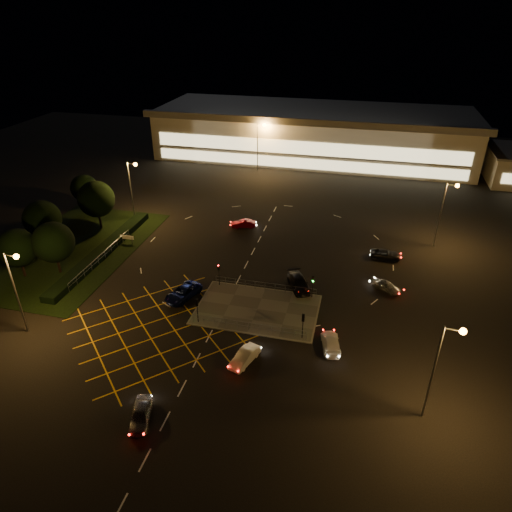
% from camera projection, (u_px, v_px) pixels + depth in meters
% --- Properties ---
extents(ground, '(180.00, 180.00, 0.00)m').
position_uv_depth(ground, '(245.00, 298.00, 56.56)').
color(ground, black).
rests_on(ground, ground).
extents(pedestrian_island, '(14.00, 9.00, 0.12)m').
position_uv_depth(pedestrian_island, '(257.00, 309.00, 54.42)').
color(pedestrian_island, '#4C4944').
rests_on(pedestrian_island, ground).
extents(grass_verge, '(18.00, 30.00, 0.08)m').
position_uv_depth(grass_verge, '(73.00, 250.00, 67.41)').
color(grass_verge, black).
rests_on(grass_verge, ground).
extents(hedge, '(2.00, 26.00, 1.00)m').
position_uv_depth(hedge, '(103.00, 251.00, 66.15)').
color(hedge, black).
rests_on(hedge, ground).
extents(supermarket, '(72.00, 26.50, 10.50)m').
position_uv_depth(supermarket, '(313.00, 133.00, 106.45)').
color(supermarket, beige).
rests_on(supermarket, ground).
extents(streetlight_sw, '(1.78, 0.56, 10.03)m').
position_uv_depth(streetlight_sw, '(16.00, 282.00, 47.64)').
color(streetlight_sw, slate).
rests_on(streetlight_sw, ground).
extents(streetlight_se, '(1.78, 0.56, 10.03)m').
position_uv_depth(streetlight_se, '(442.00, 360.00, 37.27)').
color(streetlight_se, slate).
rests_on(streetlight_se, ground).
extents(streetlight_nw, '(1.78, 0.56, 10.03)m').
position_uv_depth(streetlight_nw, '(132.00, 183.00, 73.47)').
color(streetlight_nw, slate).
rests_on(streetlight_nw, ground).
extents(streetlight_ne, '(1.78, 0.56, 10.03)m').
position_uv_depth(streetlight_ne, '(445.00, 206.00, 65.25)').
color(streetlight_ne, slate).
rests_on(streetlight_ne, ground).
extents(streetlight_far_left, '(1.78, 0.56, 10.03)m').
position_uv_depth(streetlight_far_left, '(260.00, 140.00, 95.99)').
color(streetlight_far_left, slate).
rests_on(streetlight_far_left, ground).
extents(streetlight_far_right, '(1.78, 0.56, 10.03)m').
position_uv_depth(streetlight_far_right, '(460.00, 151.00, 89.42)').
color(streetlight_far_right, slate).
rests_on(streetlight_far_right, ground).
extents(signal_sw, '(0.28, 0.30, 3.15)m').
position_uv_depth(signal_sw, '(197.00, 306.00, 51.15)').
color(signal_sw, black).
rests_on(signal_sw, pedestrian_island).
extents(signal_se, '(0.28, 0.30, 3.15)m').
position_uv_depth(signal_se, '(303.00, 321.00, 48.67)').
color(signal_se, black).
rests_on(signal_se, pedestrian_island).
extents(signal_nw, '(0.28, 0.30, 3.15)m').
position_uv_depth(signal_nw, '(219.00, 270.00, 57.92)').
color(signal_nw, black).
rests_on(signal_nw, pedestrian_island).
extents(signal_ne, '(0.28, 0.30, 3.15)m').
position_uv_depth(signal_ne, '(313.00, 282.00, 55.44)').
color(signal_ne, black).
rests_on(signal_ne, pedestrian_island).
extents(tree_a, '(5.04, 5.04, 6.86)m').
position_uv_depth(tree_a, '(17.00, 248.00, 58.94)').
color(tree_a, black).
rests_on(tree_a, ground).
extents(tree_b, '(5.40, 5.40, 7.35)m').
position_uv_depth(tree_b, '(42.00, 219.00, 65.98)').
color(tree_b, black).
rests_on(tree_b, ground).
extents(tree_c, '(5.76, 5.76, 7.84)m').
position_uv_depth(tree_c, '(96.00, 199.00, 71.78)').
color(tree_c, black).
rests_on(tree_c, ground).
extents(tree_d, '(4.68, 4.68, 6.37)m').
position_uv_depth(tree_d, '(84.00, 188.00, 78.56)').
color(tree_d, black).
rests_on(tree_d, ground).
extents(tree_e, '(5.40, 5.40, 7.35)m').
position_uv_depth(tree_e, '(53.00, 242.00, 59.66)').
color(tree_e, black).
rests_on(tree_e, ground).
extents(car_near_silver, '(2.81, 4.51, 1.43)m').
position_uv_depth(car_near_silver, '(141.00, 414.00, 39.79)').
color(car_near_silver, '#9C9DA3').
rests_on(car_near_silver, ground).
extents(car_queue_white, '(2.66, 4.32, 1.34)m').
position_uv_depth(car_queue_white, '(245.00, 357.00, 46.26)').
color(car_queue_white, white).
rests_on(car_queue_white, ground).
extents(car_left_blue, '(3.96, 5.71, 1.45)m').
position_uv_depth(car_left_blue, '(183.00, 293.00, 56.36)').
color(car_left_blue, '#0C1449').
rests_on(car_left_blue, ground).
extents(car_far_dkgrey, '(4.12, 5.57, 1.50)m').
position_uv_depth(car_far_dkgrey, '(299.00, 283.00, 58.30)').
color(car_far_dkgrey, black).
rests_on(car_far_dkgrey, ground).
extents(car_right_silver, '(3.81, 3.09, 1.22)m').
position_uv_depth(car_right_silver, '(386.00, 286.00, 57.89)').
color(car_right_silver, '#B5B7BD').
rests_on(car_right_silver, ground).
extents(car_circ_red, '(4.03, 2.29, 1.26)m').
position_uv_depth(car_circ_red, '(243.00, 224.00, 74.00)').
color(car_circ_red, maroon).
rests_on(car_circ_red, ground).
extents(car_east_grey, '(4.41, 2.08, 1.22)m').
position_uv_depth(car_east_grey, '(386.00, 254.00, 65.10)').
color(car_east_grey, black).
rests_on(car_east_grey, ground).
extents(car_approach_white, '(2.71, 4.73, 1.29)m').
position_uv_depth(car_approach_white, '(331.00, 343.00, 48.20)').
color(car_approach_white, silver).
rests_on(car_approach_white, ground).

